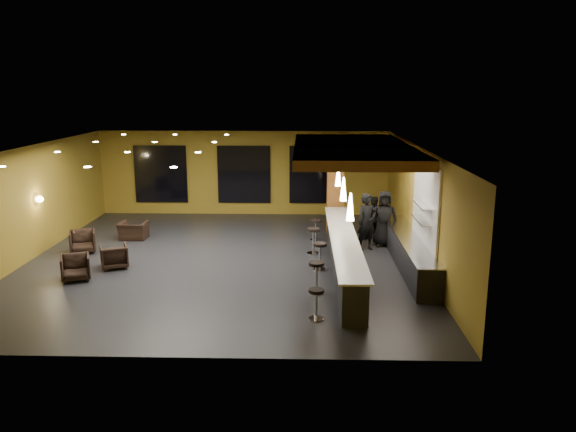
{
  "coord_description": "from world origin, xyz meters",
  "views": [
    {
      "loc": [
        2.46,
        -16.7,
        5.26
      ],
      "look_at": [
        2.0,
        0.5,
        1.3
      ],
      "focal_mm": 35.0,
      "sensor_mm": 36.0,
      "label": 1
    }
  ],
  "objects_px": {
    "column": "(335,185)",
    "bar_stool_4": "(316,227)",
    "pendant_2": "(338,176)",
    "bar_stool_2": "(320,253)",
    "staff_a": "(367,222)",
    "armchair_d": "(133,231)",
    "bar_stool_1": "(316,273)",
    "armchair_c": "(83,241)",
    "armchair_a": "(75,268)",
    "staff_c": "(384,219)",
    "armchair_b": "(114,256)",
    "bar_stool_0": "(316,300)",
    "prep_counter": "(409,253)",
    "staff_b": "(375,218)",
    "pendant_1": "(343,189)",
    "pendant_0": "(350,207)",
    "bar_counter": "(343,255)",
    "bar_stool_3": "(314,238)"
  },
  "relations": [
    {
      "from": "pendant_2",
      "to": "bar_stool_2",
      "type": "height_order",
      "value": "pendant_2"
    },
    {
      "from": "staff_a",
      "to": "armchair_d",
      "type": "xyz_separation_m",
      "value": [
        -8.09,
        1.13,
        -0.64
      ]
    },
    {
      "from": "staff_b",
      "to": "armchair_c",
      "type": "relative_size",
      "value": 1.92
    },
    {
      "from": "armchair_b",
      "to": "prep_counter",
      "type": "bearing_deg",
      "value": 159.03
    },
    {
      "from": "bar_stool_3",
      "to": "column",
      "type": "bearing_deg",
      "value": 73.83
    },
    {
      "from": "pendant_1",
      "to": "armchair_a",
      "type": "bearing_deg",
      "value": -168.96
    },
    {
      "from": "armchair_b",
      "to": "armchair_c",
      "type": "distance_m",
      "value": 2.18
    },
    {
      "from": "bar_stool_2",
      "to": "prep_counter",
      "type": "bearing_deg",
      "value": 8.85
    },
    {
      "from": "staff_a",
      "to": "bar_stool_4",
      "type": "height_order",
      "value": "staff_a"
    },
    {
      "from": "pendant_0",
      "to": "armchair_b",
      "type": "bearing_deg",
      "value": 162.49
    },
    {
      "from": "column",
      "to": "bar_stool_4",
      "type": "relative_size",
      "value": 4.66
    },
    {
      "from": "pendant_1",
      "to": "armchair_b",
      "type": "xyz_separation_m",
      "value": [
        -6.79,
        -0.36,
        -2.0
      ]
    },
    {
      "from": "column",
      "to": "pendant_2",
      "type": "relative_size",
      "value": 5.0
    },
    {
      "from": "pendant_2",
      "to": "staff_c",
      "type": "distance_m",
      "value": 2.11
    },
    {
      "from": "column",
      "to": "pendant_0",
      "type": "distance_m",
      "value": 6.63
    },
    {
      "from": "pendant_0",
      "to": "bar_stool_0",
      "type": "height_order",
      "value": "pendant_0"
    },
    {
      "from": "staff_b",
      "to": "armchair_b",
      "type": "distance_m",
      "value": 8.8
    },
    {
      "from": "bar_stool_2",
      "to": "armchair_c",
      "type": "bearing_deg",
      "value": 168.22
    },
    {
      "from": "staff_c",
      "to": "pendant_2",
      "type": "bearing_deg",
      "value": 173.22
    },
    {
      "from": "bar_counter",
      "to": "staff_c",
      "type": "xyz_separation_m",
      "value": [
        1.55,
        2.73,
        0.45
      ]
    },
    {
      "from": "armchair_a",
      "to": "staff_a",
      "type": "bearing_deg",
      "value": -1.05
    },
    {
      "from": "pendant_2",
      "to": "bar_stool_4",
      "type": "distance_m",
      "value": 2.03
    },
    {
      "from": "armchair_b",
      "to": "bar_stool_2",
      "type": "distance_m",
      "value": 6.12
    },
    {
      "from": "bar_counter",
      "to": "armchair_a",
      "type": "xyz_separation_m",
      "value": [
        -7.51,
        -0.97,
        -0.15
      ]
    },
    {
      "from": "staff_a",
      "to": "bar_stool_1",
      "type": "relative_size",
      "value": 2.25
    },
    {
      "from": "bar_stool_0",
      "to": "bar_stool_1",
      "type": "relative_size",
      "value": 0.88
    },
    {
      "from": "pendant_0",
      "to": "bar_counter",
      "type": "bearing_deg",
      "value": 90.0
    },
    {
      "from": "armchair_d",
      "to": "bar_stool_0",
      "type": "distance_m",
      "value": 9.35
    },
    {
      "from": "staff_c",
      "to": "armchair_a",
      "type": "relative_size",
      "value": 2.43
    },
    {
      "from": "armchair_c",
      "to": "armchair_d",
      "type": "xyz_separation_m",
      "value": [
        1.17,
        1.68,
        -0.06
      ]
    },
    {
      "from": "bar_counter",
      "to": "prep_counter",
      "type": "bearing_deg",
      "value": 14.04
    },
    {
      "from": "armchair_c",
      "to": "prep_counter",
      "type": "bearing_deg",
      "value": -26.95
    },
    {
      "from": "prep_counter",
      "to": "pendant_2",
      "type": "height_order",
      "value": "pendant_2"
    },
    {
      "from": "staff_a",
      "to": "bar_counter",
      "type": "bearing_deg",
      "value": -136.54
    },
    {
      "from": "prep_counter",
      "to": "staff_c",
      "type": "xyz_separation_m",
      "value": [
        -0.45,
        2.23,
        0.52
      ]
    },
    {
      "from": "armchair_b",
      "to": "armchair_d",
      "type": "bearing_deg",
      "value": -106.49
    },
    {
      "from": "staff_c",
      "to": "armchair_c",
      "type": "bearing_deg",
      "value": -170.84
    },
    {
      "from": "bar_stool_4",
      "to": "staff_a",
      "type": "bearing_deg",
      "value": -33.92
    },
    {
      "from": "bar_counter",
      "to": "armchair_d",
      "type": "height_order",
      "value": "bar_counter"
    },
    {
      "from": "pendant_2",
      "to": "armchair_d",
      "type": "height_order",
      "value": "pendant_2"
    },
    {
      "from": "staff_a",
      "to": "armchair_c",
      "type": "xyz_separation_m",
      "value": [
        -9.26,
        -0.55,
        -0.58
      ]
    },
    {
      "from": "bar_stool_2",
      "to": "pendant_2",
      "type": "bearing_deg",
      "value": 77.0
    },
    {
      "from": "armchair_b",
      "to": "pendant_0",
      "type": "bearing_deg",
      "value": 139.19
    },
    {
      "from": "bar_stool_0",
      "to": "bar_stool_3",
      "type": "distance_m",
      "value": 5.25
    },
    {
      "from": "armchair_d",
      "to": "bar_stool_0",
      "type": "relative_size",
      "value": 1.29
    },
    {
      "from": "prep_counter",
      "to": "staff_c",
      "type": "distance_m",
      "value": 2.33
    },
    {
      "from": "staff_a",
      "to": "bar_stool_4",
      "type": "xyz_separation_m",
      "value": [
        -1.64,
        1.1,
        -0.46
      ]
    },
    {
      "from": "bar_counter",
      "to": "pendant_2",
      "type": "height_order",
      "value": "pendant_2"
    },
    {
      "from": "pendant_2",
      "to": "bar_stool_3",
      "type": "relative_size",
      "value": 0.82
    },
    {
      "from": "armchair_a",
      "to": "pendant_2",
      "type": "bearing_deg",
      "value": 6.0
    }
  ]
}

